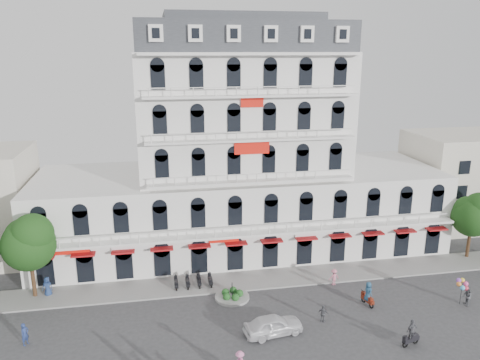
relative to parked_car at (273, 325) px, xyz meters
The scene contains 16 objects.
ground 1.06m from the parked_car, 12.85° to the left, with size 120.00×120.00×0.00m, color #38383A.
sidewalk 9.20m from the parked_car, 85.92° to the left, with size 53.00×4.00×0.16m, color gray.
main_building 20.32m from the parked_car, 87.94° to the left, with size 45.00×15.00×25.80m.
flank_building_east 37.05m from the parked_car, 33.32° to the left, with size 14.00×10.00×12.00m, color beige.
traffic_island 6.61m from the parked_car, 110.90° to the left, with size 3.20×3.20×1.60m.
parked_scooter_row 10.64m from the parked_car, 122.48° to the left, with size 4.40×1.80×1.10m, color black, non-canonical shape.
tree_west_inner 22.98m from the parked_car, 154.62° to the left, with size 4.76×4.76×8.25m.
tree_east_inner 27.06m from the parked_car, 22.29° to the left, with size 4.40×4.37×7.57m.
parked_car is the anchor object (origin of this frame).
rider_east 9.87m from the parked_car, 16.46° to the left, with size 0.76×1.68×2.28m.
rider_northeast 10.72m from the parked_car, 18.55° to the right, with size 1.66×0.77×2.31m.
pedestrian_left 21.49m from the parked_car, 153.32° to the left, with size 0.95×0.62×1.94m, color navy.
pedestrian_mid 4.67m from the parked_car, 11.42° to the left, with size 0.91×0.38×1.56m, color #585A60.
pedestrian_right 10.52m from the parked_car, 41.46° to the left, with size 1.06×0.61×1.65m, color #D16E86.
pedestrian_far 19.46m from the parked_car, behind, with size 0.67×0.44×1.84m, color navy.
balloon_vendor 18.10m from the parked_car, ahead, with size 1.39×1.32×2.45m.
Camera 1 is at (-9.23, -32.27, 22.23)m, focal length 35.00 mm.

